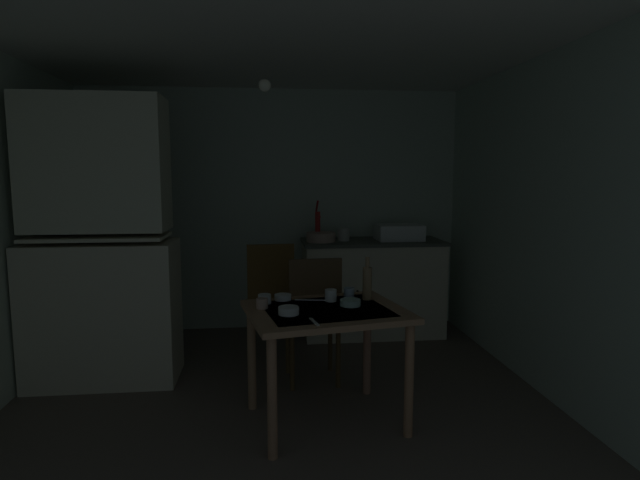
# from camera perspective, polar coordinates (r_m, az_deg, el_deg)

# --- Properties ---
(ground_plane) EXTENTS (4.74, 4.74, 0.00)m
(ground_plane) POSITION_cam_1_polar(r_m,az_deg,el_deg) (3.82, -4.40, -17.01)
(ground_plane) COLOR brown
(wall_back) EXTENTS (3.84, 0.10, 2.41)m
(wall_back) POSITION_cam_1_polar(r_m,az_deg,el_deg) (5.31, -5.17, 3.27)
(wall_back) COLOR beige
(wall_back) RESTS_ON ground
(wall_right) EXTENTS (0.10, 3.63, 2.41)m
(wall_right) POSITION_cam_1_polar(r_m,az_deg,el_deg) (4.04, 23.76, 1.46)
(wall_right) COLOR beige
(wall_right) RESTS_ON ground
(ceiling_slab) EXTENTS (3.84, 3.63, 0.10)m
(ceiling_slab) POSITION_cam_1_polar(r_m,az_deg,el_deg) (3.60, -4.81, 21.53)
(ceiling_slab) COLOR silver
(hutch_cabinet) EXTENTS (1.08, 0.53, 2.13)m
(hutch_cabinet) POSITION_cam_1_polar(r_m,az_deg,el_deg) (4.19, -22.98, -1.15)
(hutch_cabinet) COLOR beige
(hutch_cabinet) RESTS_ON ground
(counter_cabinet) EXTENTS (1.37, 0.64, 0.93)m
(counter_cabinet) POSITION_cam_1_polar(r_m,az_deg,el_deg) (5.16, 5.72, -5.14)
(counter_cabinet) COLOR beige
(counter_cabinet) RESTS_ON ground
(sink_basin) EXTENTS (0.44, 0.34, 0.15)m
(sink_basin) POSITION_cam_1_polar(r_m,az_deg,el_deg) (5.13, 8.66, 0.87)
(sink_basin) COLOR white
(sink_basin) RESTS_ON counter_cabinet
(hand_pump) EXTENTS (0.05, 0.27, 0.39)m
(hand_pump) POSITION_cam_1_polar(r_m,az_deg,el_deg) (5.02, -0.25, 1.87)
(hand_pump) COLOR #B21E19
(hand_pump) RESTS_ON counter_cabinet
(mixing_bowl_counter) EXTENTS (0.28, 0.28, 0.09)m
(mixing_bowl_counter) POSITION_cam_1_polar(r_m,az_deg,el_deg) (4.94, 0.10, 0.32)
(mixing_bowl_counter) COLOR tan
(mixing_bowl_counter) RESTS_ON counter_cabinet
(stoneware_crock) EXTENTS (0.11, 0.11, 0.12)m
(stoneware_crock) POSITION_cam_1_polar(r_m,az_deg,el_deg) (5.01, 2.61, 0.60)
(stoneware_crock) COLOR beige
(stoneware_crock) RESTS_ON counter_cabinet
(dining_table) EXTENTS (1.08, 0.94, 0.74)m
(dining_table) POSITION_cam_1_polar(r_m,az_deg,el_deg) (3.27, 0.66, -9.40)
(dining_table) COLOR #9C6E4C
(dining_table) RESTS_ON ground
(chair_far_side) EXTENTS (0.42, 0.42, 0.97)m
(chair_far_side) POSITION_cam_1_polar(r_m,az_deg,el_deg) (3.89, -0.73, -8.55)
(chair_far_side) COLOR #4F371B
(chair_far_side) RESTS_ON ground
(chair_by_counter) EXTENTS (0.42, 0.42, 1.01)m
(chair_by_counter) POSITION_cam_1_polar(r_m,az_deg,el_deg) (4.37, -5.49, -6.54)
(chair_by_counter) COLOR #563618
(chair_by_counter) RESTS_ON ground
(serving_bowl_wide) EXTENTS (0.12, 0.12, 0.05)m
(serving_bowl_wide) POSITION_cam_1_polar(r_m,az_deg,el_deg) (3.12, -3.47, -7.75)
(serving_bowl_wide) COLOR white
(serving_bowl_wide) RESTS_ON dining_table
(soup_bowl_small) EXTENTS (0.13, 0.13, 0.04)m
(soup_bowl_small) POSITION_cam_1_polar(r_m,az_deg,el_deg) (3.32, 3.35, -6.88)
(soup_bowl_small) COLOR #ADD1C1
(soup_bowl_small) RESTS_ON dining_table
(sauce_dish) EXTENTS (0.11, 0.11, 0.04)m
(sauce_dish) POSITION_cam_1_polar(r_m,az_deg,el_deg) (3.47, -4.11, -6.28)
(sauce_dish) COLOR white
(sauce_dish) RESTS_ON dining_table
(mug_dark) EXTENTS (0.08, 0.08, 0.08)m
(mug_dark) POSITION_cam_1_polar(r_m,az_deg,el_deg) (3.43, 1.18, -6.10)
(mug_dark) COLOR white
(mug_dark) RESTS_ON dining_table
(mug_tall) EXTENTS (0.07, 0.07, 0.06)m
(mug_tall) POSITION_cam_1_polar(r_m,az_deg,el_deg) (3.27, -6.39, -6.94)
(mug_tall) COLOR tan
(mug_tall) RESTS_ON dining_table
(teacup_mint) EXTENTS (0.07, 0.07, 0.06)m
(teacup_mint) POSITION_cam_1_polar(r_m,az_deg,el_deg) (3.56, 3.22, -5.76)
(teacup_mint) COLOR #9EB2C6
(teacup_mint) RESTS_ON dining_table
(teacup_cream) EXTENTS (0.08, 0.08, 0.06)m
(teacup_cream) POSITION_cam_1_polar(r_m,az_deg,el_deg) (3.39, -6.12, -6.46)
(teacup_cream) COLOR white
(teacup_cream) RESTS_ON dining_table
(glass_bottle) EXTENTS (0.06, 0.06, 0.29)m
(glass_bottle) POSITION_cam_1_polar(r_m,az_deg,el_deg) (3.47, 5.21, -4.64)
(glass_bottle) COLOR olive
(glass_bottle) RESTS_ON dining_table
(table_knife) EXTENTS (0.20, 0.05, 0.00)m
(table_knife) POSITION_cam_1_polar(r_m,az_deg,el_deg) (3.46, -1.12, -6.61)
(table_knife) COLOR silver
(table_knife) RESTS_ON dining_table
(teaspoon_near_bowl) EXTENTS (0.05, 0.15, 0.00)m
(teaspoon_near_bowl) POSITION_cam_1_polar(r_m,az_deg,el_deg) (2.96, -0.64, -8.99)
(teaspoon_near_bowl) COLOR beige
(teaspoon_near_bowl) RESTS_ON dining_table
(pendant_bulb) EXTENTS (0.08, 0.08, 0.08)m
(pendant_bulb) POSITION_cam_1_polar(r_m,az_deg,el_deg) (3.47, -6.09, 16.55)
(pendant_bulb) COLOR #F9EFCC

